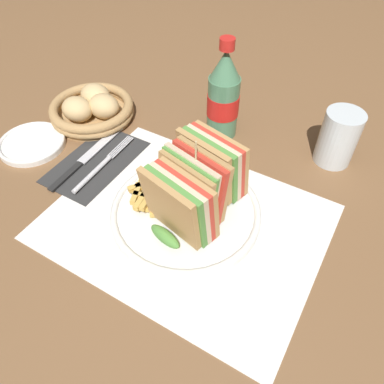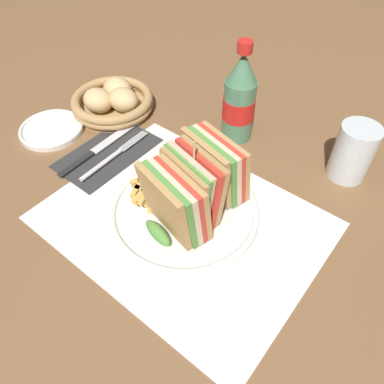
% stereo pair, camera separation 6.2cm
% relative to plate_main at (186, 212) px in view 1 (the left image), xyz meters
% --- Properties ---
extents(ground_plane, '(4.00, 4.00, 0.00)m').
position_rel_plate_main_xyz_m(ground_plane, '(0.01, -0.00, -0.01)').
color(ground_plane, brown).
extents(placemat, '(0.44, 0.34, 0.00)m').
position_rel_plate_main_xyz_m(placemat, '(0.01, -0.01, -0.01)').
color(placemat, silver).
rests_on(placemat, ground_plane).
extents(plate_main, '(0.25, 0.25, 0.02)m').
position_rel_plate_main_xyz_m(plate_main, '(0.00, 0.00, 0.00)').
color(plate_main, white).
rests_on(plate_main, ground_plane).
extents(club_sandwich, '(0.12, 0.20, 0.14)m').
position_rel_plate_main_xyz_m(club_sandwich, '(0.01, 0.01, 0.06)').
color(club_sandwich, tan).
rests_on(club_sandwich, plate_main).
extents(fries_pile, '(0.09, 0.09, 0.02)m').
position_rel_plate_main_xyz_m(fries_pile, '(-0.06, -0.01, 0.02)').
color(fries_pile, gold).
rests_on(fries_pile, plate_main).
extents(ketchup_blob, '(0.05, 0.04, 0.02)m').
position_rel_plate_main_xyz_m(ketchup_blob, '(-0.05, 0.02, 0.02)').
color(ketchup_blob, maroon).
rests_on(ketchup_blob, plate_main).
extents(napkin, '(0.12, 0.20, 0.00)m').
position_rel_plate_main_xyz_m(napkin, '(-0.22, 0.03, -0.01)').
color(napkin, '#2D2D2D').
rests_on(napkin, ground_plane).
extents(fork, '(0.02, 0.18, 0.01)m').
position_rel_plate_main_xyz_m(fork, '(-0.20, 0.01, -0.00)').
color(fork, silver).
rests_on(fork, napkin).
extents(knife, '(0.02, 0.21, 0.00)m').
position_rel_plate_main_xyz_m(knife, '(-0.24, 0.02, -0.00)').
color(knife, black).
rests_on(knife, napkin).
extents(coke_bottle_near, '(0.06, 0.06, 0.20)m').
position_rel_plate_main_xyz_m(coke_bottle_near, '(-0.05, 0.23, 0.08)').
color(coke_bottle_near, '#4C7F5B').
rests_on(coke_bottle_near, ground_plane).
extents(glass_near, '(0.07, 0.07, 0.11)m').
position_rel_plate_main_xyz_m(glass_near, '(0.17, 0.27, 0.04)').
color(glass_near, silver).
rests_on(glass_near, ground_plane).
extents(bread_basket, '(0.18, 0.18, 0.06)m').
position_rel_plate_main_xyz_m(bread_basket, '(-0.32, 0.14, 0.01)').
color(bread_basket, '#AD8451').
rests_on(bread_basket, ground_plane).
extents(side_saucer, '(0.13, 0.13, 0.01)m').
position_rel_plate_main_xyz_m(side_saucer, '(-0.36, 0.00, -0.00)').
color(side_saucer, white).
rests_on(side_saucer, ground_plane).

